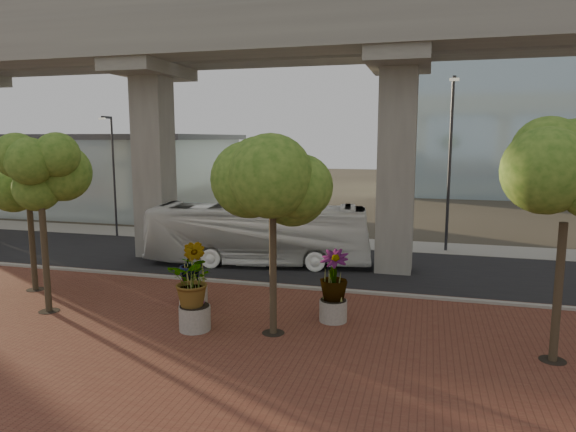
# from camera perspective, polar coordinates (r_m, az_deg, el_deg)

# --- Properties ---
(ground) EXTENTS (160.00, 160.00, 0.00)m
(ground) POSITION_cam_1_polar(r_m,az_deg,el_deg) (23.28, -3.71, -6.33)
(ground) COLOR #363227
(ground) RESTS_ON ground
(brick_plaza) EXTENTS (70.00, 13.00, 0.06)m
(brick_plaza) POSITION_cam_1_polar(r_m,az_deg,el_deg) (16.30, -13.14, -13.10)
(brick_plaza) COLOR brown
(brick_plaza) RESTS_ON ground
(asphalt_road) EXTENTS (90.00, 8.00, 0.04)m
(asphalt_road) POSITION_cam_1_polar(r_m,az_deg,el_deg) (25.12, -2.22, -5.15)
(asphalt_road) COLOR black
(asphalt_road) RESTS_ON ground
(curb_strip) EXTENTS (70.00, 0.25, 0.16)m
(curb_strip) POSITION_cam_1_polar(r_m,az_deg,el_deg) (21.45, -5.46, -7.44)
(curb_strip) COLOR gray
(curb_strip) RESTS_ON ground
(far_sidewalk) EXTENTS (90.00, 3.00, 0.06)m
(far_sidewalk) POSITION_cam_1_polar(r_m,az_deg,el_deg) (30.28, 0.92, -2.75)
(far_sidewalk) COLOR gray
(far_sidewalk) RESTS_ON ground
(transit_viaduct) EXTENTS (72.00, 5.60, 12.40)m
(transit_viaduct) POSITION_cam_1_polar(r_m,az_deg,el_deg) (24.43, -2.32, 11.64)
(transit_viaduct) COLOR gray
(transit_viaduct) RESTS_ON ground
(station_pavilion) EXTENTS (23.00, 13.00, 6.30)m
(station_pavilion) POSITION_cam_1_polar(r_m,az_deg,el_deg) (46.31, -21.03, 4.61)
(station_pavilion) COLOR #A9BDC1
(station_pavilion) RESTS_ON ground
(transit_bus) EXTENTS (10.85, 3.97, 2.96)m
(transit_bus) POSITION_cam_1_polar(r_m,az_deg,el_deg) (24.47, -3.31, -2.04)
(transit_bus) COLOR white
(transit_bus) RESTS_ON ground
(fire_hydrant) EXTENTS (0.57, 0.51, 1.13)m
(fire_hydrant) POSITION_cam_1_polar(r_m,az_deg,el_deg) (19.49, -11.14, -7.62)
(fire_hydrant) COLOR maroon
(fire_hydrant) RESTS_ON ground
(planter_front) EXTENTS (2.19, 2.19, 2.41)m
(planter_front) POSITION_cam_1_polar(r_m,az_deg,el_deg) (16.27, -10.41, -7.48)
(planter_front) COLOR #9A948B
(planter_front) RESTS_ON ground
(planter_right) EXTENTS (2.22, 2.22, 2.37)m
(planter_right) POSITION_cam_1_polar(r_m,az_deg,el_deg) (16.83, 5.09, -6.93)
(planter_right) COLOR #ADA49C
(planter_right) RESTS_ON ground
(planter_left) EXTENTS (2.22, 2.22, 2.44)m
(planter_left) POSITION_cam_1_polar(r_m,az_deg,el_deg) (18.36, -10.57, -5.58)
(planter_left) COLOR #AAA39A
(planter_left) RESTS_ON ground
(street_tree_far_west) EXTENTS (3.17, 3.17, 5.73)m
(street_tree_far_west) POSITION_cam_1_polar(r_m,az_deg,el_deg) (22.14, -26.96, 3.34)
(street_tree_far_west) COLOR #4B3F2B
(street_tree_far_west) RESTS_ON ground
(street_tree_near_west) EXTENTS (3.01, 3.01, 6.06)m
(street_tree_near_west) POSITION_cam_1_polar(r_m,az_deg,el_deg) (19.06, -25.89, 3.90)
(street_tree_near_west) COLOR #4B3F2B
(street_tree_near_west) RESTS_ON ground
(street_tree_near_east) EXTENTS (3.93, 3.93, 6.69)m
(street_tree_near_east) POSITION_cam_1_polar(r_m,az_deg,el_deg) (15.13, -1.73, 4.61)
(street_tree_near_east) COLOR #4B3F2B
(street_tree_near_east) RESTS_ON ground
(street_tree_far_east) EXTENTS (3.37, 3.37, 6.31)m
(street_tree_far_east) POSITION_cam_1_polar(r_m,az_deg,el_deg) (14.98, 28.57, 3.03)
(street_tree_far_east) COLOR #4B3F2B
(street_tree_far_east) RESTS_ON ground
(streetlamp_west) EXTENTS (0.36, 1.05, 7.25)m
(streetlamp_west) POSITION_cam_1_polar(r_m,az_deg,el_deg) (32.87, -18.90, 5.09)
(streetlamp_west) COLOR #29292D
(streetlamp_west) RESTS_ON ground
(streetlamp_east) EXTENTS (0.45, 1.31, 9.02)m
(streetlamp_east) POSITION_cam_1_polar(r_m,az_deg,el_deg) (28.15, 17.58, 6.72)
(streetlamp_east) COLOR #2A2B2F
(streetlamp_east) RESTS_ON ground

